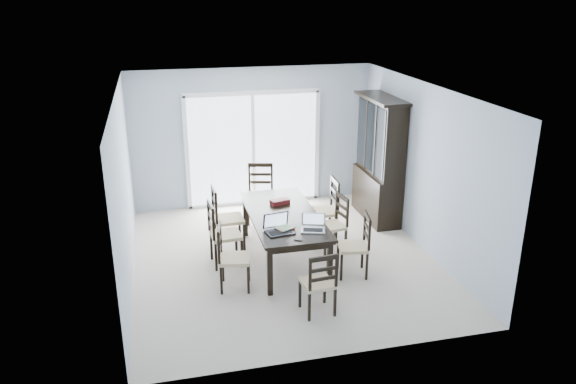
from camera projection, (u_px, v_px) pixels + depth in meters
name	position (u px, v px, depth m)	size (l,w,h in m)	color
floor	(283.00, 259.00, 8.64)	(5.00, 5.00, 0.00)	#BEB4A3
ceiling	(283.00, 90.00, 7.75)	(5.00, 5.00, 0.00)	white
back_wall	(253.00, 137.00, 10.48)	(4.50, 0.02, 2.60)	#98A7B6
wall_left	(124.00, 191.00, 7.70)	(0.02, 5.00, 2.60)	#98A7B6
wall_right	(424.00, 168.00, 8.70)	(0.02, 5.00, 2.60)	#98A7B6
balcony	(246.00, 188.00, 11.86)	(4.50, 2.00, 0.10)	gray
railing	(238.00, 148.00, 12.57)	(4.50, 0.06, 1.10)	#99999E
dining_table	(283.00, 219.00, 8.41)	(1.00, 2.20, 0.75)	black
china_hutch	(379.00, 161.00, 9.87)	(0.50, 1.38, 2.20)	black
sliding_door	(253.00, 149.00, 10.53)	(2.52, 0.05, 2.18)	silver
chair_left_near	(228.00, 250.00, 7.63)	(0.48, 0.47, 1.08)	black
chair_left_mid	(219.00, 227.00, 8.28)	(0.47, 0.46, 1.15)	black
chair_left_far	(222.00, 211.00, 8.81)	(0.47, 0.46, 1.19)	black
chair_right_near	(359.00, 238.00, 8.00)	(0.48, 0.47, 1.07)	black
chair_right_mid	(336.00, 217.00, 8.75)	(0.47, 0.46, 1.06)	black
chair_right_far	(328.00, 203.00, 9.16)	(0.48, 0.46, 1.19)	black
chair_end_near	(320.00, 277.00, 6.98)	(0.41, 0.43, 1.02)	black
chair_end_far	(260.00, 186.00, 9.93)	(0.54, 0.55, 1.18)	black
laptop_dark	(280.00, 229.00, 7.71)	(0.41, 0.31, 0.26)	black
laptop_silver	(313.00, 227.00, 7.78)	(0.39, 0.32, 0.23)	#B8B8BB
book_stack	(285.00, 228.00, 7.83)	(0.32, 0.29, 0.04)	maroon
cell_phone	(298.00, 240.00, 7.51)	(0.10, 0.05, 0.01)	black
game_box	(280.00, 202.00, 8.76)	(0.29, 0.15, 0.07)	#480E14
hot_tub	(208.00, 163.00, 11.66)	(2.11, 1.92, 1.02)	brown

